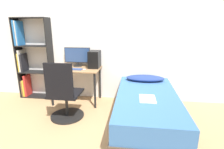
% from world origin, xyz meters
% --- Properties ---
extents(ground_plane, '(14.00, 14.00, 0.00)m').
position_xyz_m(ground_plane, '(0.00, 0.00, 0.00)').
color(ground_plane, tan).
extents(wall_back, '(8.00, 0.05, 2.50)m').
position_xyz_m(wall_back, '(0.00, 1.45, 1.25)').
color(wall_back, silver).
rests_on(wall_back, ground_plane).
extents(desk, '(1.00, 0.61, 0.75)m').
position_xyz_m(desk, '(-0.30, 1.12, 0.63)').
color(desk, '#997047').
rests_on(desk, ground_plane).
extents(bookshelf, '(0.77, 0.29, 1.78)m').
position_xyz_m(bookshelf, '(-1.44, 1.28, 0.86)').
color(bookshelf, black).
rests_on(bookshelf, ground_plane).
extents(office_chair, '(0.60, 0.60, 1.04)m').
position_xyz_m(office_chair, '(-0.28, 0.38, 0.39)').
color(office_chair, black).
rests_on(office_chair, ground_plane).
extents(bed, '(1.01, 2.01, 0.52)m').
position_xyz_m(bed, '(1.13, 0.41, 0.26)').
color(bed, '#4C3D2D').
rests_on(bed, ground_plane).
extents(pillow, '(0.77, 0.36, 0.11)m').
position_xyz_m(pillow, '(1.13, 1.16, 0.58)').
color(pillow, navy).
rests_on(pillow, bed).
extents(magazine, '(0.24, 0.32, 0.01)m').
position_xyz_m(magazine, '(1.13, 0.22, 0.53)').
color(magazine, silver).
rests_on(magazine, bed).
extents(monitor, '(0.57, 0.19, 0.41)m').
position_xyz_m(monitor, '(-0.32, 1.31, 0.97)').
color(monitor, black).
rests_on(monitor, desk).
extents(keyboard, '(0.39, 0.12, 0.02)m').
position_xyz_m(keyboard, '(-0.33, 0.99, 0.76)').
color(keyboard, '#33477A').
rests_on(keyboard, desk).
extents(pc_tower, '(0.22, 0.32, 0.35)m').
position_xyz_m(pc_tower, '(0.07, 1.24, 0.92)').
color(pc_tower, black).
rests_on(pc_tower, desk).
extents(mouse, '(0.06, 0.09, 0.02)m').
position_xyz_m(mouse, '(-0.08, 0.99, 0.76)').
color(mouse, silver).
rests_on(mouse, desk).
extents(phone, '(0.07, 0.14, 0.01)m').
position_xyz_m(phone, '(-0.72, 1.11, 0.75)').
color(phone, '#B7B7BC').
rests_on(phone, desk).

